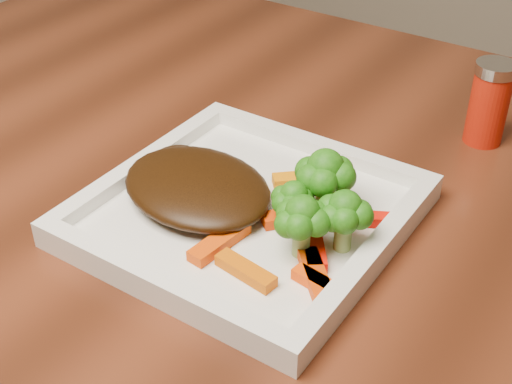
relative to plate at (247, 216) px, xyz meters
The scene contains 15 objects.
plate is the anchor object (origin of this frame).
steak 0.05m from the plate, 166.74° to the right, with size 0.15×0.12×0.03m, color black.
broccoli_0 0.08m from the plate, 30.93° to the left, with size 0.06×0.06×0.07m, color #1D6510, non-canonical shape.
broccoli_1 0.11m from the plate, ahead, with size 0.05×0.05×0.06m, color #2B6C12, non-canonical shape.
broccoli_2 0.08m from the plate, 19.16° to the right, with size 0.05×0.05×0.06m, color #146911, non-canonical shape.
broccoli_3 0.06m from the plate, ahead, with size 0.05×0.05×0.06m, color #2A6310, non-canonical shape.
carrot_0 0.09m from the plate, 56.35° to the right, with size 0.06×0.02×0.01m, color #CC5903.
carrot_1 0.11m from the plate, 25.75° to the right, with size 0.06×0.02×0.01m, color #CC3803.
carrot_2 0.06m from the plate, 79.95° to the right, with size 0.06×0.02×0.01m, color #DD4103.
carrot_3 0.11m from the plate, 23.49° to the left, with size 0.05×0.01×0.01m, color red.
carrot_4 0.07m from the plate, 73.05° to the left, with size 0.06×0.02×0.01m, color orange.
carrot_5 0.08m from the plate, 10.86° to the right, with size 0.06×0.02×0.01m, color #FA1304.
carrot_6 0.05m from the plate, 15.50° to the left, with size 0.06×0.02×0.01m, color red.
spice_shaker 0.30m from the plate, 63.46° to the left, with size 0.04×0.04×0.09m, color #B81B0A.
carrot_7 0.12m from the plate, 27.05° to the right, with size 0.05×0.01×0.01m, color #FF4604.
Camera 1 is at (-0.05, -0.45, 1.15)m, focal length 50.00 mm.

